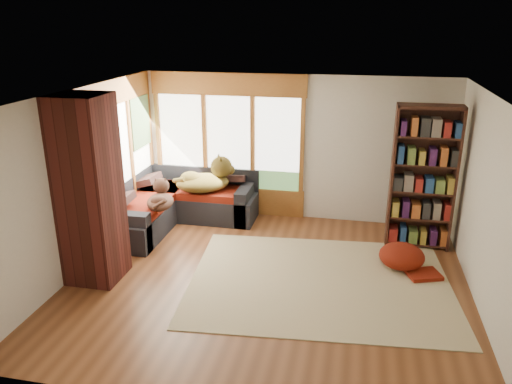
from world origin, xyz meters
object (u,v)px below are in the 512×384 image
at_px(pouf, 402,255).
at_px(area_rug, 319,281).
at_px(dog_brindle, 160,199).
at_px(dog_tan, 207,179).
at_px(sectional_sofa, 177,208).
at_px(bookshelf, 423,178).
at_px(brick_chimney, 89,191).

bearing_deg(pouf, area_rug, -148.97).
height_order(area_rug, dog_brindle, dog_brindle).
distance_m(dog_tan, dog_brindle, 1.05).
height_order(sectional_sofa, dog_tan, dog_tan).
xyz_separation_m(area_rug, dog_brindle, (-2.69, 0.88, 0.72)).
bearing_deg(bookshelf, area_rug, -133.24).
bearing_deg(area_rug, brick_chimney, -171.09).
relative_size(area_rug, dog_brindle, 4.68).
bearing_deg(dog_brindle, pouf, -108.78).
distance_m(area_rug, dog_tan, 2.93).
relative_size(brick_chimney, sectional_sofa, 1.18).
distance_m(bookshelf, dog_tan, 3.63).
bearing_deg(dog_tan, sectional_sofa, -178.52).
bearing_deg(sectional_sofa, dog_tan, 21.19).
height_order(sectional_sofa, area_rug, sectional_sofa).
bearing_deg(pouf, sectional_sofa, 167.15).
height_order(brick_chimney, sectional_sofa, brick_chimney).
height_order(brick_chimney, area_rug, brick_chimney).
relative_size(brick_chimney, area_rug, 0.72).
xyz_separation_m(sectional_sofa, dog_tan, (0.49, 0.24, 0.51)).
height_order(pouf, dog_tan, dog_tan).
distance_m(sectional_sofa, bookshelf, 4.18).
xyz_separation_m(brick_chimney, dog_brindle, (0.43, 1.37, -0.57)).
bearing_deg(dog_brindle, bookshelf, -97.14).
xyz_separation_m(bookshelf, pouf, (-0.28, -0.83, -0.95)).
bearing_deg(dog_tan, brick_chimney, -136.80).
bearing_deg(sectional_sofa, brick_chimney, -107.03).
height_order(bookshelf, dog_brindle, bookshelf).
xyz_separation_m(sectional_sofa, area_rug, (2.67, -1.56, -0.30)).
relative_size(area_rug, pouf, 5.45).
bearing_deg(sectional_sofa, dog_brindle, -96.16).
relative_size(pouf, dog_tan, 0.59).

